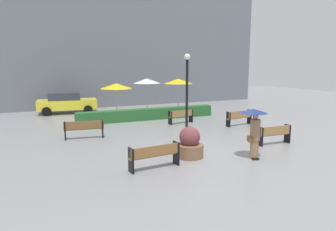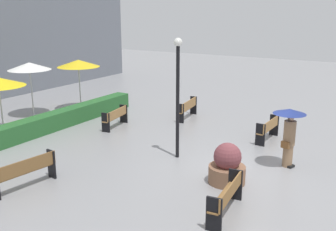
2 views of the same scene
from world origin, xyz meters
name	(u,v)px [view 1 (image 1 of 2)]	position (x,y,z in m)	size (l,w,h in m)	color
ground_plane	(212,153)	(0.00, 0.00, 0.00)	(60.00, 60.00, 0.00)	gray
bench_far_right	(240,117)	(4.60, 4.31, 0.54)	(1.86, 0.55, 0.89)	#9E7242
bench_far_left	(84,128)	(-4.40, 4.73, 0.54)	(1.92, 0.58, 0.89)	brown
bench_back_row	(181,116)	(1.70, 6.31, 0.49)	(1.72, 0.62, 0.83)	#9E7242
bench_near_right	(275,133)	(3.37, 0.07, 0.51)	(1.68, 0.43, 0.86)	#9E7242
bench_near_left	(155,155)	(-2.84, -0.79, 0.52)	(1.92, 0.57, 0.86)	olive
pedestrian_with_umbrella	(254,126)	(1.06, -1.25, 1.31)	(1.04, 1.04, 1.96)	#8C6B4C
planter_pot	(190,144)	(-1.08, -0.05, 0.52)	(1.09, 1.09, 1.23)	brown
lamp_post	(187,89)	(-0.04, 2.23, 2.50)	(0.28, 0.28, 4.10)	black
patio_umbrella_yellow	(116,86)	(-1.46, 9.67, 2.18)	(2.12, 2.12, 2.37)	silver
patio_umbrella_white	(147,81)	(1.17, 10.95, 2.40)	(1.99, 1.99, 2.59)	silver
patio_umbrella_yellow_far	(178,81)	(3.15, 9.72, 2.40)	(2.10, 2.10, 2.58)	silver
hedge_strip	(148,114)	(0.30, 8.40, 0.37)	(9.30, 0.70, 0.73)	#28602D
building_facade	(113,42)	(0.00, 16.00, 5.49)	(28.00, 1.20, 10.98)	slate
parked_car	(67,102)	(-4.32, 13.37, 0.82)	(4.35, 2.30, 1.57)	yellow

